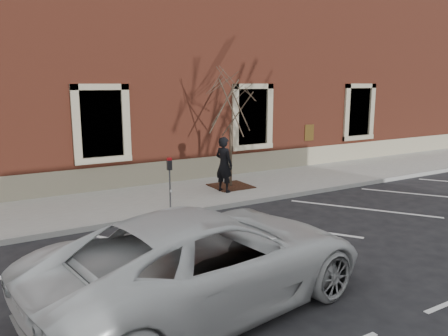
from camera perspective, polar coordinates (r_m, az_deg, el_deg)
ground at (r=13.46m, az=1.30°, el=-5.03°), size 120.00×120.00×0.00m
sidewalk_near at (r=14.90m, az=-2.24°, el=-3.14°), size 40.00×3.50×0.15m
curb_near at (r=13.39m, az=1.41°, el=-4.77°), size 40.00×0.12×0.15m
parking_stripes at (r=11.72m, az=6.99°, el=-7.54°), size 28.00×4.40×0.01m
building_civic at (r=19.94m, az=-10.65°, el=11.63°), size 40.00×8.62×8.00m
man at (r=14.44m, az=-0.00°, el=0.47°), size 0.63×0.78×1.85m
parking_meter at (r=12.68m, az=-7.12°, el=-0.67°), size 0.13×0.10×1.46m
tree_grate at (r=15.35m, az=0.87°, el=-2.36°), size 1.30×1.30×0.03m
sapling at (r=14.96m, az=0.90°, el=7.93°), size 2.37×2.37×3.95m
white_truck at (r=7.46m, az=-2.24°, el=-11.75°), size 6.33×3.65×1.66m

